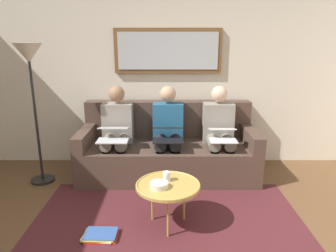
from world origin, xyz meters
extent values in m
cube|color=beige|center=(0.00, -2.60, 1.30)|extent=(6.00, 0.12, 2.60)
cube|color=#4C1E23|center=(0.00, -0.85, 0.00)|extent=(2.60, 1.80, 0.01)
cube|color=#4C382D|center=(0.00, -2.05, 0.21)|extent=(2.20, 0.90, 0.42)
cube|color=#4C382D|center=(0.00, -2.40, 0.66)|extent=(2.20, 0.20, 0.48)
cube|color=#4C382D|center=(-1.03, -2.05, 0.52)|extent=(0.14, 0.90, 0.20)
cube|color=#4C382D|center=(1.03, -2.05, 0.52)|extent=(0.14, 0.90, 0.20)
cube|color=brown|center=(0.00, -2.51, 1.55)|extent=(1.41, 0.04, 0.58)
cube|color=#B2B7BC|center=(0.00, -2.48, 1.55)|extent=(1.31, 0.01, 0.48)
cylinder|color=tan|center=(0.00, -0.90, 0.41)|extent=(0.59, 0.59, 0.03)
torus|color=tan|center=(0.00, -0.90, 0.42)|extent=(0.59, 0.59, 0.02)
cylinder|color=#B28E42|center=(0.00, -0.72, 0.20)|extent=(0.02, 0.02, 0.39)
cylinder|color=#B28E42|center=(-0.16, -0.99, 0.20)|extent=(0.02, 0.02, 0.39)
cylinder|color=#B28E42|center=(0.15, -0.99, 0.20)|extent=(0.02, 0.02, 0.39)
cylinder|color=silver|center=(0.01, -0.98, 0.46)|extent=(0.07, 0.07, 0.09)
cylinder|color=beige|center=(0.08, -0.84, 0.44)|extent=(0.17, 0.17, 0.05)
cube|color=gray|center=(-0.64, -2.15, 0.67)|extent=(0.38, 0.22, 0.50)
sphere|color=beige|center=(-0.64, -2.15, 1.04)|extent=(0.20, 0.20, 0.20)
cylinder|color=gray|center=(-0.73, -1.94, 0.49)|extent=(0.14, 0.42, 0.14)
cylinder|color=gray|center=(-0.55, -1.94, 0.49)|extent=(0.14, 0.42, 0.14)
cylinder|color=gray|center=(-0.73, -1.73, 0.21)|extent=(0.11, 0.11, 0.42)
cylinder|color=gray|center=(-0.55, -1.73, 0.21)|extent=(0.11, 0.11, 0.42)
cube|color=white|center=(-0.64, -1.73, 0.57)|extent=(0.31, 0.20, 0.01)
cube|color=white|center=(-0.64, -1.85, 0.67)|extent=(0.31, 0.20, 0.05)
cube|color=#A5C6EA|center=(-0.64, -1.85, 0.68)|extent=(0.28, 0.18, 0.04)
cube|color=#235B84|center=(0.00, -2.15, 0.67)|extent=(0.38, 0.22, 0.50)
sphere|color=tan|center=(0.00, -2.15, 1.04)|extent=(0.20, 0.20, 0.20)
cylinder|color=#232328|center=(-0.09, -1.94, 0.49)|extent=(0.14, 0.42, 0.14)
cylinder|color=#232328|center=(0.09, -1.94, 0.49)|extent=(0.14, 0.42, 0.14)
cylinder|color=#232328|center=(-0.09, -1.73, 0.21)|extent=(0.11, 0.11, 0.42)
cylinder|color=#232328|center=(0.09, -1.73, 0.21)|extent=(0.11, 0.11, 0.42)
cube|color=black|center=(0.00, -1.73, 0.57)|extent=(0.35, 0.22, 0.01)
cube|color=black|center=(0.00, -1.87, 0.68)|extent=(0.35, 0.22, 0.07)
cube|color=#A5C6EA|center=(0.00, -1.87, 0.68)|extent=(0.32, 0.19, 0.05)
cube|color=gray|center=(0.64, -2.15, 0.67)|extent=(0.38, 0.22, 0.50)
sphere|color=#997051|center=(0.64, -2.15, 1.04)|extent=(0.20, 0.20, 0.20)
cylinder|color=gray|center=(0.55, -1.94, 0.49)|extent=(0.14, 0.42, 0.14)
cylinder|color=gray|center=(0.73, -1.94, 0.49)|extent=(0.14, 0.42, 0.14)
cylinder|color=gray|center=(0.55, -1.73, 0.21)|extent=(0.11, 0.11, 0.42)
cylinder|color=gray|center=(0.73, -1.73, 0.21)|extent=(0.11, 0.11, 0.42)
cube|color=silver|center=(0.64, -1.73, 0.57)|extent=(0.36, 0.22, 0.01)
cube|color=silver|center=(0.64, -1.86, 0.68)|extent=(0.36, 0.22, 0.06)
cube|color=#A5C6EA|center=(0.64, -1.86, 0.68)|extent=(0.32, 0.19, 0.04)
cube|color=red|center=(0.59, -0.70, 0.01)|extent=(0.28, 0.20, 0.01)
cube|color=white|center=(0.61, -0.71, 0.02)|extent=(0.31, 0.24, 0.01)
cube|color=yellow|center=(0.60, -0.70, 0.03)|extent=(0.28, 0.20, 0.01)
cube|color=#33569E|center=(0.59, -0.71, 0.04)|extent=(0.29, 0.21, 0.01)
cylinder|color=black|center=(1.55, -1.85, 0.01)|extent=(0.28, 0.28, 0.03)
cylinder|color=black|center=(1.55, -1.85, 0.75)|extent=(0.03, 0.03, 1.50)
cone|color=beige|center=(1.55, -1.85, 1.55)|extent=(0.32, 0.32, 0.22)
camera|label=1|loc=(0.00, 1.68, 1.69)|focal=33.18mm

